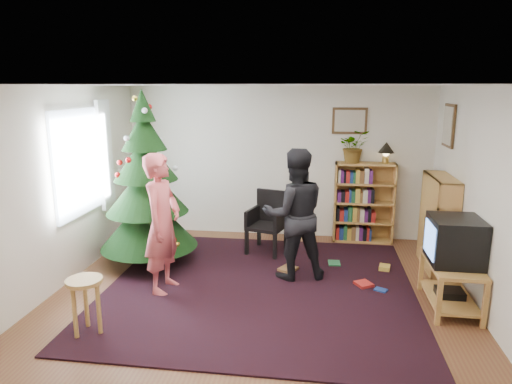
# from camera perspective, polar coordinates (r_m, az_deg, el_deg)

# --- Properties ---
(floor) EXTENTS (5.00, 5.00, 0.00)m
(floor) POSITION_cam_1_polar(r_m,az_deg,el_deg) (5.61, 0.12, -13.24)
(floor) COLOR brown
(floor) RESTS_ON ground
(ceiling) EXTENTS (5.00, 5.00, 0.00)m
(ceiling) POSITION_cam_1_polar(r_m,az_deg,el_deg) (5.03, 0.13, 13.23)
(ceiling) COLOR white
(ceiling) RESTS_ON wall_back
(wall_back) EXTENTS (5.00, 0.02, 2.50)m
(wall_back) POSITION_cam_1_polar(r_m,az_deg,el_deg) (7.61, 2.69, 3.72)
(wall_back) COLOR silver
(wall_back) RESTS_ON floor
(wall_front) EXTENTS (5.00, 0.02, 2.50)m
(wall_front) POSITION_cam_1_polar(r_m,az_deg,el_deg) (2.86, -6.88, -12.71)
(wall_front) COLOR silver
(wall_front) RESTS_ON floor
(wall_left) EXTENTS (0.02, 5.00, 2.50)m
(wall_left) POSITION_cam_1_polar(r_m,az_deg,el_deg) (6.04, -24.09, 0.11)
(wall_left) COLOR silver
(wall_left) RESTS_ON floor
(wall_right) EXTENTS (0.02, 5.00, 2.50)m
(wall_right) POSITION_cam_1_polar(r_m,az_deg,el_deg) (5.44, 27.19, -1.53)
(wall_right) COLOR silver
(wall_right) RESTS_ON floor
(rug) EXTENTS (3.80, 3.60, 0.02)m
(rug) POSITION_cam_1_polar(r_m,az_deg,el_deg) (5.87, 0.52, -11.86)
(rug) COLOR black
(rug) RESTS_ON floor
(window_pane) EXTENTS (0.04, 1.20, 1.40)m
(window_pane) POSITION_cam_1_polar(r_m,az_deg,el_deg) (6.49, -21.31, 3.43)
(window_pane) COLOR silver
(window_pane) RESTS_ON wall_left
(curtain) EXTENTS (0.06, 0.35, 1.60)m
(curtain) POSITION_cam_1_polar(r_m,az_deg,el_deg) (7.08, -18.30, 4.41)
(curtain) COLOR white
(curtain) RESTS_ON wall_left
(picture_back) EXTENTS (0.55, 0.03, 0.42)m
(picture_back) POSITION_cam_1_polar(r_m,az_deg,el_deg) (7.49, 11.62, 8.71)
(picture_back) COLOR #4C3319
(picture_back) RESTS_ON wall_back
(picture_right) EXTENTS (0.03, 0.50, 0.60)m
(picture_right) POSITION_cam_1_polar(r_m,az_deg,el_deg) (6.99, 22.99, 7.65)
(picture_right) COLOR #4C3319
(picture_right) RESTS_ON wall_right
(christmas_tree) EXTENTS (1.36, 1.36, 2.46)m
(christmas_tree) POSITION_cam_1_polar(r_m,az_deg,el_deg) (6.53, -13.46, -0.23)
(christmas_tree) COLOR #3F2816
(christmas_tree) RESTS_ON rug
(bookshelf_back) EXTENTS (0.95, 0.30, 1.30)m
(bookshelf_back) POSITION_cam_1_polar(r_m,az_deg,el_deg) (7.58, 13.32, -1.18)
(bookshelf_back) COLOR #C48946
(bookshelf_back) RESTS_ON floor
(bookshelf_right) EXTENTS (0.30, 0.95, 1.30)m
(bookshelf_right) POSITION_cam_1_polar(r_m,az_deg,el_deg) (6.78, 21.80, -3.48)
(bookshelf_right) COLOR #C48946
(bookshelf_right) RESTS_ON floor
(tv_stand) EXTENTS (0.52, 0.94, 0.55)m
(tv_stand) POSITION_cam_1_polar(r_m,az_deg,el_deg) (5.74, 23.19, -10.14)
(tv_stand) COLOR #C48946
(tv_stand) RESTS_ON floor
(crt_tv) EXTENTS (0.55, 0.59, 0.52)m
(crt_tv) POSITION_cam_1_polar(r_m,az_deg,el_deg) (5.58, 23.60, -5.57)
(crt_tv) COLOR black
(crt_tv) RESTS_ON tv_stand
(armchair) EXTENTS (0.64, 0.65, 0.94)m
(armchair) POSITION_cam_1_polar(r_m,az_deg,el_deg) (6.97, 1.45, -3.43)
(armchair) COLOR black
(armchair) RESTS_ON rug
(stool) EXTENTS (0.36, 0.36, 0.61)m
(stool) POSITION_cam_1_polar(r_m,az_deg,el_deg) (5.01, -20.59, -11.58)
(stool) COLOR #C48946
(stool) RESTS_ON floor
(person_standing) EXTENTS (0.48, 0.67, 1.73)m
(person_standing) POSITION_cam_1_polar(r_m,az_deg,el_deg) (5.65, -11.62, -3.90)
(person_standing) COLOR #CD5254
(person_standing) RESTS_ON rug
(person_by_chair) EXTENTS (0.98, 0.85, 1.73)m
(person_by_chair) POSITION_cam_1_polar(r_m,az_deg,el_deg) (5.93, 4.84, -2.83)
(person_by_chair) COLOR black
(person_by_chair) RESTS_ON rug
(potted_plant) EXTENTS (0.53, 0.47, 0.52)m
(potted_plant) POSITION_cam_1_polar(r_m,az_deg,el_deg) (7.40, 12.13, 5.60)
(potted_plant) COLOR gray
(potted_plant) RESTS_ON bookshelf_back
(table_lamp) EXTENTS (0.25, 0.25, 0.34)m
(table_lamp) POSITION_cam_1_polar(r_m,az_deg,el_deg) (7.46, 15.97, 5.20)
(table_lamp) COLOR #A57F33
(table_lamp) RESTS_ON bookshelf_back
(floor_clutter) EXTENTS (1.52, 1.02, 0.08)m
(floor_clutter) POSITION_cam_1_polar(r_m,az_deg,el_deg) (6.32, 11.59, -9.98)
(floor_clutter) COLOR #A51E19
(floor_clutter) RESTS_ON rug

